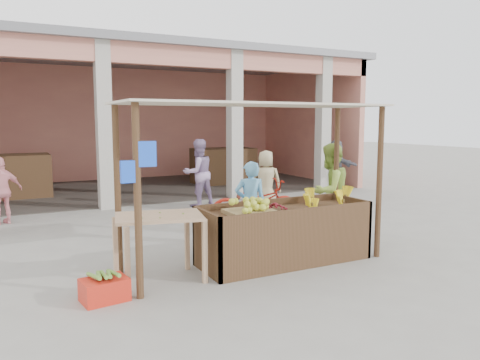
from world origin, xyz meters
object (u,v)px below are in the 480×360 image
vendor_blue (250,201)px  vendor_green (330,189)px  side_table (159,226)px  fruit_stall (284,236)px  red_crate (105,290)px  motorcycle (255,203)px

vendor_blue → vendor_green: bearing=-168.2°
side_table → vendor_green: size_ratio=0.69×
vendor_blue → vendor_green: vendor_green is taller
fruit_stall → side_table: (-1.95, 0.00, 0.36)m
side_table → vendor_blue: bearing=40.4°
side_table → red_crate: size_ratio=2.39×
vendor_green → motorcycle: size_ratio=0.95×
fruit_stall → vendor_green: bearing=28.6°
red_crate → fruit_stall: bearing=-0.7°
fruit_stall → red_crate: 2.78m
vendor_blue → side_table: bearing=47.3°
vendor_green → fruit_stall: bearing=15.0°
red_crate → vendor_green: 4.46m
fruit_stall → red_crate: (-2.75, -0.34, -0.26)m
vendor_blue → red_crate: bearing=46.1°
red_crate → vendor_green: (4.24, 1.15, 0.78)m
red_crate → vendor_blue: bearing=18.8°
motorcycle → side_table: bearing=142.0°
side_table → red_crate: 1.07m
vendor_green → vendor_blue: bearing=-21.3°
side_table → red_crate: (-0.80, -0.34, -0.63)m
side_table → vendor_blue: 2.17m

